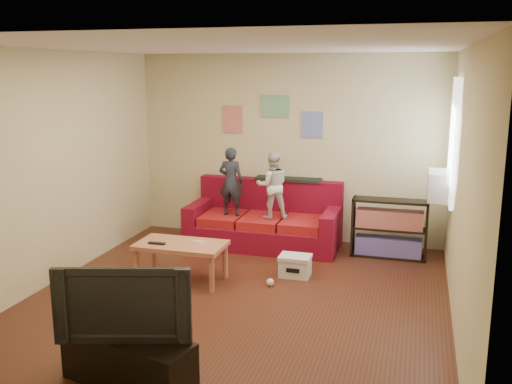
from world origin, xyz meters
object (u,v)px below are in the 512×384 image
(child_b, at_px, (272,185))
(coffee_table, at_px, (181,248))
(tv_stand, at_px, (128,361))
(file_box, at_px, (295,266))
(bookshelf, at_px, (389,231))
(television, at_px, (125,301))
(child_a, at_px, (231,181))
(sofa, at_px, (265,223))

(child_b, xyz_separation_m, coffee_table, (-0.72, -1.51, -0.51))
(tv_stand, bearing_deg, file_box, 88.60)
(bookshelf, distance_m, television, 4.26)
(child_b, relative_size, television, 0.88)
(file_box, bearing_deg, coffee_table, -157.23)
(child_a, relative_size, television, 0.92)
(child_a, height_order, child_b, child_a)
(television, bearing_deg, bookshelf, 49.19)
(child_a, relative_size, coffee_table, 0.93)
(child_a, bearing_deg, sofa, -157.03)
(child_b, bearing_deg, child_a, -21.12)
(bookshelf, bearing_deg, sofa, 177.41)
(bookshelf, distance_m, file_box, 1.51)
(child_a, distance_m, tv_stand, 3.84)
(tv_stand, bearing_deg, child_b, 100.61)
(coffee_table, bearing_deg, bookshelf, 34.75)
(bookshelf, bearing_deg, tv_stand, -115.03)
(child_b, bearing_deg, tv_stand, 65.75)
(child_b, bearing_deg, television, 65.75)
(bookshelf, xyz_separation_m, file_box, (-1.05, -1.07, -0.22))
(file_box, bearing_deg, television, -105.14)
(sofa, bearing_deg, tv_stand, -90.84)
(television, bearing_deg, coffee_table, 87.18)
(coffee_table, height_order, file_box, coffee_table)
(file_box, bearing_deg, child_a, 139.50)
(file_box, relative_size, television, 0.36)
(coffee_table, bearing_deg, sofa, 71.16)
(file_box, bearing_deg, bookshelf, 45.73)
(sofa, distance_m, tv_stand, 3.93)
(child_b, relative_size, file_box, 2.44)
(coffee_table, height_order, bookshelf, bookshelf)
(coffee_table, relative_size, bookshelf, 1.06)
(sofa, bearing_deg, bookshelf, -2.59)
(sofa, xyz_separation_m, child_a, (-0.45, -0.17, 0.62))
(tv_stand, bearing_deg, coffee_table, 116.71)
(coffee_table, xyz_separation_m, television, (0.52, -2.24, 0.32))
(bookshelf, relative_size, television, 0.94)
(child_b, bearing_deg, file_box, 98.03)
(television, bearing_deg, file_box, 59.07)
(child_a, relative_size, bookshelf, 0.99)
(coffee_table, distance_m, file_box, 1.40)
(child_a, distance_m, bookshelf, 2.27)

